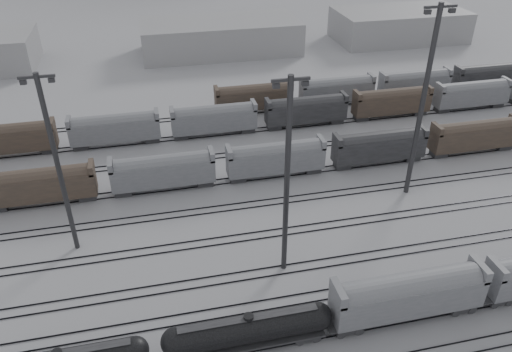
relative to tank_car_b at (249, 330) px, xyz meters
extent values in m
plane|color=#B2B2B7|center=(2.96, -1.00, -2.43)|extent=(900.00, 900.00, 0.00)
cube|color=black|center=(2.96, -0.72, -2.35)|extent=(220.00, 0.07, 0.16)
cube|color=black|center=(2.96, 0.72, -2.35)|extent=(220.00, 0.07, 0.16)
cube|color=black|center=(2.96, 4.28, -2.35)|extent=(220.00, 0.07, 0.16)
cube|color=black|center=(2.96, 5.72, -2.35)|extent=(220.00, 0.07, 0.16)
cube|color=black|center=(2.96, 9.28, -2.35)|extent=(220.00, 0.07, 0.16)
cube|color=black|center=(2.96, 10.72, -2.35)|extent=(220.00, 0.07, 0.16)
cube|color=black|center=(2.96, 16.28, -2.35)|extent=(220.00, 0.07, 0.16)
cube|color=black|center=(2.96, 17.72, -2.35)|extent=(220.00, 0.07, 0.16)
cube|color=black|center=(2.96, 23.28, -2.35)|extent=(220.00, 0.07, 0.16)
cube|color=black|center=(2.96, 24.72, -2.35)|extent=(220.00, 0.07, 0.16)
cube|color=black|center=(2.96, 30.28, -2.35)|extent=(220.00, 0.07, 0.16)
cube|color=black|center=(2.96, 31.72, -2.35)|extent=(220.00, 0.07, 0.16)
cube|color=black|center=(2.96, 38.28, -2.35)|extent=(220.00, 0.07, 0.16)
cube|color=black|center=(2.96, 39.72, -2.35)|extent=(220.00, 0.07, 0.16)
cube|color=black|center=(2.96, 46.28, -2.35)|extent=(220.00, 0.07, 0.16)
cube|color=black|center=(2.96, 47.72, -2.35)|extent=(220.00, 0.07, 0.16)
cube|color=black|center=(2.96, 54.28, -2.35)|extent=(220.00, 0.07, 0.16)
cube|color=black|center=(2.96, 55.72, -2.35)|extent=(220.00, 0.07, 0.16)
sphere|color=black|center=(-10.83, 0.00, 0.00)|extent=(2.65, 2.65, 2.65)
cube|color=#232426|center=(5.86, 0.00, -1.89)|extent=(2.54, 2.05, 0.68)
cube|color=#232426|center=(0.00, 0.00, -1.40)|extent=(15.13, 2.63, 0.24)
cylinder|color=black|center=(0.00, 0.00, 0.16)|extent=(14.15, 2.83, 2.83)
sphere|color=black|center=(-7.07, 0.00, 0.16)|extent=(2.83, 2.83, 2.83)
sphere|color=black|center=(7.07, 0.00, 0.16)|extent=(2.83, 2.83, 2.83)
cylinder|color=black|center=(0.00, 0.00, 1.72)|extent=(0.98, 0.98, 0.49)
cube|color=#232426|center=(0.00, 0.00, 1.62)|extent=(13.66, 0.88, 0.06)
cube|color=#232426|center=(10.28, 0.00, -1.83)|extent=(2.80, 2.26, 0.75)
cube|color=#232426|center=(23.22, 0.00, -1.83)|extent=(2.80, 2.26, 0.75)
cube|color=gray|center=(16.75, 0.00, 0.70)|extent=(16.17, 3.23, 3.45)
cylinder|color=gray|center=(16.75, 0.00, 1.99)|extent=(14.66, 3.13, 3.13)
cube|color=gray|center=(8.99, 0.00, 2.85)|extent=(0.75, 3.23, 1.51)
cube|color=gray|center=(24.51, 0.00, 2.85)|extent=(0.75, 3.23, 1.51)
cone|color=#232426|center=(16.75, 0.00, -1.40)|extent=(2.59, 2.59, 0.97)
cube|color=#232426|center=(27.84, 0.00, -1.88)|extent=(2.58, 2.08, 0.69)
cube|color=gray|center=(26.65, 0.00, 2.43)|extent=(0.69, 2.97, 1.39)
cylinder|color=#333336|center=(-17.78, 19.84, 9.03)|extent=(0.59, 0.59, 22.92)
cube|color=#333336|center=(-17.78, 19.84, 20.03)|extent=(3.67, 0.28, 0.28)
cube|color=#333336|center=(-19.15, 19.84, 19.57)|extent=(0.64, 0.46, 0.46)
cube|color=#333336|center=(-16.40, 19.84, 19.57)|extent=(0.64, 0.46, 0.46)
cylinder|color=#333336|center=(6.52, 10.44, 9.60)|extent=(0.62, 0.62, 24.05)
cube|color=#333336|center=(6.52, 10.44, 21.14)|extent=(3.85, 0.29, 0.29)
cube|color=#333336|center=(5.08, 10.44, 20.66)|extent=(0.67, 0.48, 0.48)
cube|color=#333336|center=(7.96, 10.44, 20.66)|extent=(0.67, 0.48, 0.48)
cylinder|color=#333336|center=(28.58, 22.24, 11.12)|extent=(0.69, 0.69, 27.10)
cube|color=#333336|center=(28.58, 22.24, 24.13)|extent=(4.34, 0.33, 0.33)
cube|color=#333336|center=(26.95, 22.24, 23.59)|extent=(0.76, 0.54, 0.54)
cube|color=#333336|center=(30.20, 22.24, 23.59)|extent=(0.76, 0.54, 0.54)
cube|color=brown|center=(-23.04, 31.00, 0.37)|extent=(15.00, 3.00, 5.60)
cube|color=gray|center=(-6.04, 31.00, 0.37)|extent=(15.00, 3.00, 5.60)
cube|color=gray|center=(10.96, 31.00, 0.37)|extent=(15.00, 3.00, 5.60)
cube|color=#232426|center=(27.96, 31.00, 0.37)|extent=(15.00, 3.00, 5.60)
cube|color=brown|center=(44.96, 31.00, 0.37)|extent=(15.00, 3.00, 5.60)
cube|color=brown|center=(-30.04, 47.00, 0.37)|extent=(15.00, 3.00, 5.60)
cube|color=gray|center=(-13.04, 47.00, 0.37)|extent=(15.00, 3.00, 5.60)
cube|color=gray|center=(3.96, 47.00, 0.37)|extent=(15.00, 3.00, 5.60)
cube|color=#232426|center=(20.96, 47.00, 0.37)|extent=(15.00, 3.00, 5.60)
cube|color=brown|center=(37.96, 47.00, 0.37)|extent=(15.00, 3.00, 5.60)
cube|color=gray|center=(54.96, 47.00, 0.37)|extent=(15.00, 3.00, 5.60)
cube|color=brown|center=(12.96, 55.00, 0.37)|extent=(15.00, 3.00, 5.60)
cube|color=gray|center=(29.96, 55.00, 0.37)|extent=(15.00, 3.00, 5.60)
cube|color=gray|center=(46.96, 55.00, 0.37)|extent=(15.00, 3.00, 5.60)
cube|color=#232426|center=(63.96, 55.00, 0.37)|extent=(15.00, 3.00, 5.60)
cube|color=gray|center=(12.96, 94.00, 1.57)|extent=(40.00, 18.00, 8.00)
cube|color=gray|center=(62.96, 94.00, 1.57)|extent=(35.00, 18.00, 8.00)
camera|label=1|loc=(-6.80, -32.69, 38.09)|focal=35.00mm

